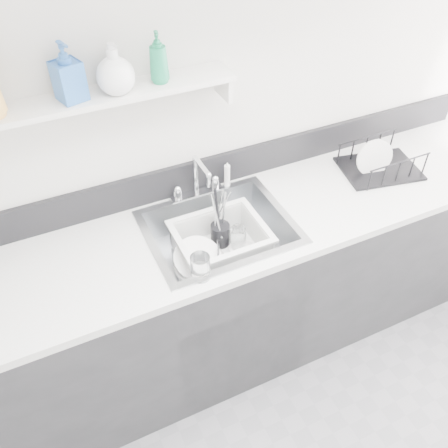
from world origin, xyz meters
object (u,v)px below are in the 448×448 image
sink (219,242)px  dish_rack (381,159)px  counter_run (220,294)px  wash_tub (221,243)px

sink → dish_rack: size_ratio=1.68×
counter_run → sink: bearing=0.0°
counter_run → wash_tub: 0.37m
wash_tub → dish_rack: 0.93m
wash_tub → dish_rack: dish_rack is taller
counter_run → wash_tub: bearing=-82.0°
sink → wash_tub: bearing=-82.0°
counter_run → dish_rack: 1.06m
wash_tub → dish_rack: size_ratio=1.06×
sink → wash_tub: sink is taller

